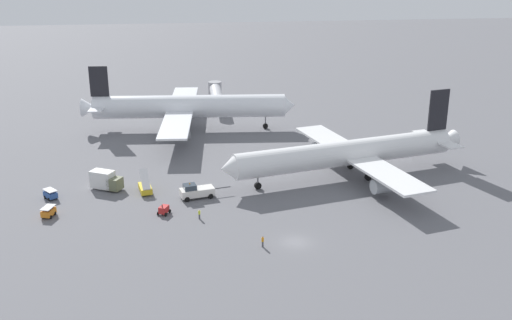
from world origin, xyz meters
TOP-DOWN VIEW (x-y plane):
  - ground_plane at (0.00, 0.00)m, footprint 600.00×600.00m
  - airliner_at_gate_left at (-13.89, 62.69)m, footprint 51.87×49.55m
  - airliner_being_pushed at (15.58, 25.92)m, footprint 50.16×42.29m
  - pushback_tug at (-13.98, 19.21)m, footprint 9.24×3.80m
  - gse_baggage_cart_near_cluster at (-38.44, 14.66)m, footprint 2.33×3.08m
  - gse_stair_truck_yellow at (-23.02, 22.96)m, footprint 2.78×4.87m
  - gse_catering_truck_tall at (-30.16, 25.54)m, footprint 6.26×4.96m
  - gse_gpu_cart_small at (-19.63, 13.01)m, footprint 2.36×2.59m
  - gse_baggage_cart_trailing at (-39.51, 22.41)m, footprint 2.93×3.12m
  - ground_crew_wing_walker_right at (-13.88, 10.26)m, footprint 0.36×0.36m
  - ground_crew_marshaller_foreground at (-5.11, -0.84)m, footprint 0.36×0.50m
  - jet_bridge at (-5.43, 83.78)m, footprint 4.03×19.40m

SIDE VIEW (x-z plane):
  - ground_plane at x=0.00m, z-range 0.00..0.00m
  - gse_gpu_cart_small at x=-19.63m, z-range -0.16..1.74m
  - ground_crew_wing_walker_right at x=-13.88m, z-range 0.03..1.68m
  - gse_baggage_cart_near_cluster at x=-38.44m, z-range 0.01..1.72m
  - gse_baggage_cart_trailing at x=-39.51m, z-range 0.01..1.72m
  - ground_crew_marshaller_foreground at x=-5.11m, z-range 0.04..1.77m
  - gse_stair_truck_yellow at x=-23.02m, z-range -1.00..3.05m
  - pushback_tug at x=-13.98m, z-range -0.23..2.76m
  - gse_catering_truck_tall at x=-30.16m, z-range 0.01..3.51m
  - jet_bridge at x=-5.43m, z-range 1.21..7.18m
  - airliner_being_pushed at x=15.58m, z-range -3.08..12.49m
  - airliner_at_gate_left at x=-13.89m, z-range -2.21..13.67m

